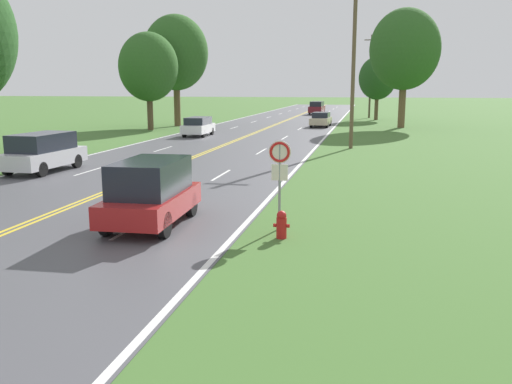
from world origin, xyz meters
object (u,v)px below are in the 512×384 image
(car_silver_van_mid_far, at_px, (43,152))
(car_champagne_sedan_distant, at_px, (321,119))
(car_red_van_mid_near, at_px, (151,192))
(tree_mid_treeline, at_px, (378,78))
(fire_hydrant, at_px, (281,224))
(car_maroon_suv_horizon, at_px, (317,108))
(tree_left_verge, at_px, (405,50))
(traffic_sign, at_px, (280,163))
(tree_right_cluster, at_px, (176,53))
(tree_far_back, at_px, (148,67))
(car_white_hatchback_receding, at_px, (198,126))

(car_silver_van_mid_far, height_order, car_champagne_sedan_distant, car_silver_van_mid_far)
(car_red_van_mid_near, xyz_separation_m, car_silver_van_mid_far, (-8.65, 8.13, -0.04))
(car_red_van_mid_near, bearing_deg, tree_mid_treeline, 170.53)
(fire_hydrant, bearing_deg, car_maroon_suv_horizon, 94.76)
(tree_left_verge, bearing_deg, traffic_sign, -97.55)
(fire_hydrant, bearing_deg, tree_left_verge, 82.90)
(fire_hydrant, xyz_separation_m, tree_right_cluster, (-16.45, 37.52, 6.62))
(tree_far_back, relative_size, car_white_hatchback_receding, 2.13)
(car_silver_van_mid_far, distance_m, car_champagne_sedan_distant, 32.25)
(fire_hydrant, bearing_deg, tree_mid_treeline, 86.97)
(traffic_sign, xyz_separation_m, tree_left_verge, (5.18, 39.05, 5.35))
(tree_left_verge, relative_size, car_silver_van_mid_far, 2.45)
(tree_mid_treeline, xyz_separation_m, car_silver_van_mid_far, (-15.17, -43.01, -3.84))
(tree_left_verge, bearing_deg, car_silver_van_mid_far, -119.15)
(fire_hydrant, bearing_deg, car_silver_van_mid_far, 145.02)
(car_champagne_sedan_distant, relative_size, car_maroon_suv_horizon, 0.98)
(tree_mid_treeline, xyz_separation_m, tree_right_cluster, (-19.18, -14.19, 2.23))
(traffic_sign, bearing_deg, car_white_hatchback_receding, 112.24)
(tree_left_verge, height_order, car_champagne_sedan_distant, tree_left_verge)
(tree_far_back, bearing_deg, car_silver_van_mid_far, -78.73)
(fire_hydrant, height_order, car_champagne_sedan_distant, car_champagne_sedan_distant)
(traffic_sign, relative_size, car_red_van_mid_near, 0.60)
(tree_left_verge, relative_size, tree_far_back, 1.28)
(tree_mid_treeline, height_order, car_red_van_mid_near, tree_mid_treeline)
(car_red_van_mid_near, xyz_separation_m, car_champagne_sedan_distant, (1.23, 38.82, -0.24))
(tree_mid_treeline, bearing_deg, car_maroon_suv_horizon, 126.06)
(tree_left_verge, height_order, tree_right_cluster, tree_left_verge)
(traffic_sign, height_order, tree_left_verge, tree_left_verge)
(tree_mid_treeline, relative_size, car_silver_van_mid_far, 1.62)
(tree_left_verge, bearing_deg, car_champagne_sedan_distant, -176.08)
(traffic_sign, xyz_separation_m, tree_right_cluster, (-16.25, 36.66, 5.17))
(tree_far_back, distance_m, car_maroon_suv_horizon, 32.74)
(fire_hydrant, relative_size, car_white_hatchback_receding, 0.18)
(car_red_van_mid_near, height_order, car_champagne_sedan_distant, car_red_van_mid_near)
(tree_far_back, bearing_deg, traffic_sign, -61.79)
(car_silver_van_mid_far, bearing_deg, tree_far_back, 13.06)
(tree_left_verge, bearing_deg, car_red_van_mid_near, -102.54)
(tree_right_cluster, height_order, car_maroon_suv_horizon, tree_right_cluster)
(tree_left_verge, relative_size, tree_mid_treeline, 1.51)
(fire_hydrant, distance_m, car_maroon_suv_horizon, 62.84)
(traffic_sign, xyz_separation_m, tree_far_back, (-16.97, 31.63, 3.68))
(car_white_hatchback_receding, xyz_separation_m, car_champagne_sedan_distant, (8.52, 11.94, -0.06))
(tree_right_cluster, xyz_separation_m, car_red_van_mid_near, (12.67, -36.95, -6.03))
(tree_mid_treeline, distance_m, tree_far_back, 27.68)
(tree_mid_treeline, xyz_separation_m, car_white_hatchback_receding, (-13.81, -24.26, -3.97))
(tree_mid_treeline, bearing_deg, car_white_hatchback_receding, -119.65)
(traffic_sign, relative_size, tree_right_cluster, 0.23)
(fire_hydrant, height_order, tree_far_back, tree_far_back)
(car_white_hatchback_receding, bearing_deg, tree_left_verge, -53.39)
(tree_left_verge, distance_m, car_red_van_mid_near, 40.77)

